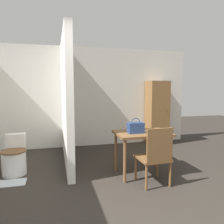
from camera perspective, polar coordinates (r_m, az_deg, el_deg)
wall_back at (r=5.62m, az=-7.72°, el=3.82°), size 5.64×0.12×2.50m
partition_wall at (r=4.42m, az=-11.84°, el=3.06°), size 0.12×2.22×2.50m
dining_table at (r=3.80m, az=7.90°, el=-6.78°), size 0.91×0.65×0.74m
wooden_chair at (r=3.43m, az=11.23°, el=-10.96°), size 0.47×0.47×0.92m
toilet at (r=4.24m, az=-24.14°, el=-10.97°), size 0.42×0.57×0.66m
handbag at (r=3.68m, az=6.20°, el=-4.07°), size 0.26×0.16×0.26m
wooden_cabinet at (r=5.91m, az=11.65°, el=-0.18°), size 0.52×0.49×1.67m
bath_mat at (r=3.94m, az=-25.00°, el=-16.47°), size 0.46×0.29×0.01m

